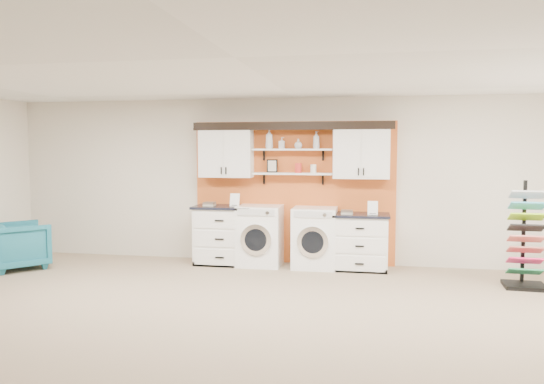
% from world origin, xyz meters
% --- Properties ---
extents(floor, '(10.00, 10.00, 0.00)m').
position_xyz_m(floor, '(0.00, 0.00, 0.00)').
color(floor, gray).
rests_on(floor, ground).
extents(ceiling, '(10.00, 10.00, 0.00)m').
position_xyz_m(ceiling, '(0.00, 0.00, 2.80)').
color(ceiling, white).
rests_on(ceiling, wall_back).
extents(wall_back, '(10.00, 0.00, 10.00)m').
position_xyz_m(wall_back, '(0.00, 4.00, 1.40)').
color(wall_back, beige).
rests_on(wall_back, floor).
extents(accent_panel, '(3.40, 0.07, 2.40)m').
position_xyz_m(accent_panel, '(0.00, 3.96, 1.20)').
color(accent_panel, '#C55821').
rests_on(accent_panel, wall_back).
extents(upper_cabinet_left, '(0.90, 0.35, 0.84)m').
position_xyz_m(upper_cabinet_left, '(-1.13, 3.79, 1.88)').
color(upper_cabinet_left, white).
rests_on(upper_cabinet_left, wall_back).
extents(upper_cabinet_right, '(0.90, 0.35, 0.84)m').
position_xyz_m(upper_cabinet_right, '(1.13, 3.79, 1.88)').
color(upper_cabinet_right, white).
rests_on(upper_cabinet_right, wall_back).
extents(shelf_lower, '(1.32, 0.28, 0.03)m').
position_xyz_m(shelf_lower, '(0.00, 3.80, 1.53)').
color(shelf_lower, white).
rests_on(shelf_lower, wall_back).
extents(shelf_upper, '(1.32, 0.28, 0.03)m').
position_xyz_m(shelf_upper, '(0.00, 3.80, 1.93)').
color(shelf_upper, white).
rests_on(shelf_upper, wall_back).
extents(crown_molding, '(3.30, 0.41, 0.13)m').
position_xyz_m(crown_molding, '(0.00, 3.81, 2.33)').
color(crown_molding, black).
rests_on(crown_molding, wall_back).
extents(picture_frame, '(0.18, 0.02, 0.22)m').
position_xyz_m(picture_frame, '(-0.35, 3.85, 1.66)').
color(picture_frame, black).
rests_on(picture_frame, shelf_lower).
extents(canister_red, '(0.11, 0.11, 0.16)m').
position_xyz_m(canister_red, '(0.10, 3.80, 1.62)').
color(canister_red, red).
rests_on(canister_red, shelf_lower).
extents(canister_cream, '(0.10, 0.10, 0.14)m').
position_xyz_m(canister_cream, '(0.35, 3.80, 1.61)').
color(canister_cream, silver).
rests_on(canister_cream, shelf_lower).
extents(base_cabinet_left, '(1.01, 0.66, 0.99)m').
position_xyz_m(base_cabinet_left, '(-1.13, 3.64, 0.49)').
color(base_cabinet_left, white).
rests_on(base_cabinet_left, floor).
extents(base_cabinet_right, '(0.92, 0.66, 0.90)m').
position_xyz_m(base_cabinet_right, '(1.13, 3.64, 0.45)').
color(base_cabinet_right, white).
rests_on(base_cabinet_right, floor).
extents(washer, '(0.72, 0.71, 1.00)m').
position_xyz_m(washer, '(-0.52, 3.64, 0.50)').
color(washer, white).
rests_on(washer, floor).
extents(dryer, '(0.71, 0.71, 0.99)m').
position_xyz_m(dryer, '(0.40, 3.64, 0.49)').
color(dryer, white).
rests_on(dryer, floor).
extents(sample_rack, '(0.57, 0.48, 1.50)m').
position_xyz_m(sample_rack, '(3.42, 2.92, 0.49)').
color(sample_rack, black).
rests_on(sample_rack, floor).
extents(armchair, '(1.16, 1.16, 0.76)m').
position_xyz_m(armchair, '(-4.31, 2.68, 0.38)').
color(armchair, '#186075').
rests_on(armchair, floor).
extents(soap_bottle_a, '(0.17, 0.17, 0.33)m').
position_xyz_m(soap_bottle_a, '(-0.39, 3.80, 2.11)').
color(soap_bottle_a, silver).
rests_on(soap_bottle_a, shelf_upper).
extents(soap_bottle_b, '(0.10, 0.10, 0.19)m').
position_xyz_m(soap_bottle_b, '(-0.18, 3.80, 2.04)').
color(soap_bottle_b, silver).
rests_on(soap_bottle_b, shelf_upper).
extents(soap_bottle_c, '(0.18, 0.18, 0.16)m').
position_xyz_m(soap_bottle_c, '(0.10, 3.80, 2.03)').
color(soap_bottle_c, silver).
rests_on(soap_bottle_c, shelf_upper).
extents(soap_bottle_d, '(0.15, 0.15, 0.28)m').
position_xyz_m(soap_bottle_d, '(0.40, 3.80, 2.09)').
color(soap_bottle_d, silver).
rests_on(soap_bottle_d, shelf_upper).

